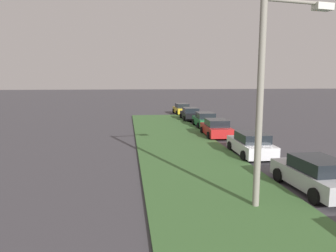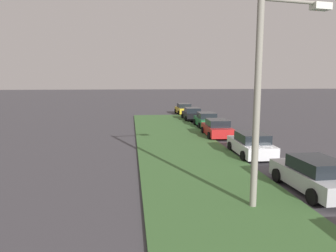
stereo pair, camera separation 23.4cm
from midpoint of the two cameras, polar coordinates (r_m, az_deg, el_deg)
name	(u,v)px [view 2 (the right image)]	position (r m, az deg, el deg)	size (l,w,h in m)	color
grass_median	(226,208)	(12.09, 10.99, -14.28)	(60.00, 6.00, 0.12)	#3D6633
parked_car_silver	(314,175)	(14.75, 25.32, -8.06)	(4.37, 2.15, 1.47)	#B2B5BA
parked_car_white	(251,145)	(20.12, 15.10, -3.28)	(4.35, 2.12, 1.47)	silver
parked_car_red	(217,128)	(26.21, 9.09, -0.42)	(4.36, 2.14, 1.47)	red
parked_car_green	(206,120)	(31.45, 7.14, 1.09)	(4.35, 2.12, 1.47)	#1E6B38
parked_car_black	(192,114)	(36.60, 4.54, 2.16)	(4.34, 2.09, 1.47)	black
parked_car_yellow	(184,109)	(42.85, 3.01, 3.08)	(4.33, 2.08, 1.47)	gold
streetlight	(267,88)	(11.64, 17.93, 6.51)	(0.75, 2.86, 7.50)	gray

